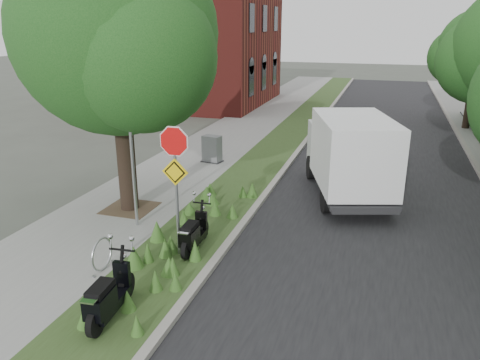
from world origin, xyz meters
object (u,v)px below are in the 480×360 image
Objects in this scene: sign_assembly at (175,165)px; scooter_near at (192,237)px; utility_cabinet at (212,149)px; scooter_far at (106,302)px; box_truck at (349,152)px.

scooter_near is at bearing 43.64° from sign_assembly.
sign_assembly reaches higher than utility_cabinet.
utility_cabinet is (-2.02, 7.55, -1.71)m from sign_assembly.
utility_cabinet is (-1.87, 10.36, 0.09)m from scooter_far.
scooter_far is (-0.15, -2.81, -1.80)m from sign_assembly.
sign_assembly is at bearing -136.36° from scooter_near.
utility_cabinet reaches higher than scooter_far.
utility_cabinet is (-2.27, 7.31, 0.13)m from scooter_near.
scooter_near is at bearing -72.74° from utility_cabinet.
sign_assembly is 3.34m from scooter_far.
scooter_far is at bearing -92.96° from sign_assembly.
box_truck is (3.39, 5.47, -0.84)m from sign_assembly.
scooter_near is at bearing -120.98° from box_truck.
sign_assembly is 0.60× the size of box_truck.
box_truck reaches higher than utility_cabinet.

